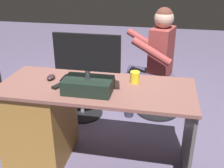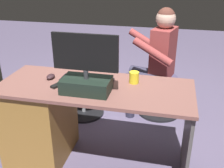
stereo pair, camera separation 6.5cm
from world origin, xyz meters
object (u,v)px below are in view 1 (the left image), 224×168
cup (135,77)px  person (155,54)px  desk (51,119)px  computer_mouse (51,77)px  monitor (88,76)px  teddy_bear (81,66)px  tv_remote (60,85)px  keyboard (88,80)px  visitor_chair (158,93)px  office_chair_teddy (82,93)px

cup → person: (-0.11, -0.84, -0.07)m
desk → computer_mouse: size_ratio=15.68×
monitor → computer_mouse: bearing=-24.4°
computer_mouse → teddy_bear: computer_mouse is taller
cup → tv_remote: (0.55, 0.18, -0.04)m
monitor → teddy_bear: monitor is taller
desk → cup: size_ratio=16.46×
person → computer_mouse: bearing=49.2°
keyboard → visitor_chair: bearing=-121.1°
office_chair_teddy → person: bearing=-165.0°
desk → person: (-0.80, -0.97, 0.31)m
keyboard → tv_remote: size_ratio=2.80×
teddy_bear → person: 0.80m
teddy_bear → monitor: bearing=111.2°
monitor → visitor_chair: bearing=-114.4°
teddy_bear → office_chair_teddy: bearing=90.0°
office_chair_teddy → person: person is taller
desk → keyboard: 0.47m
visitor_chair → computer_mouse: bearing=47.4°
tv_remote → office_chair_teddy: tv_remote is taller
tv_remote → teddy_bear: size_ratio=0.50×
teddy_bear → person: (-0.77, -0.20, 0.13)m
computer_mouse → keyboard: bearing=-176.9°
tv_remote → person: bearing=-99.9°
teddy_bear → computer_mouse: bearing=88.5°
monitor → tv_remote: (0.24, -0.06, -0.12)m
visitor_chair → desk: bearing=48.8°
office_chair_teddy → teddy_bear: bearing=-90.0°
monitor → cup: bearing=-143.8°
keyboard → teddy_bear: keyboard is taller
monitor → cup: 0.40m
person → monitor: bearing=68.3°
monitor → keyboard: 0.22m
desk → visitor_chair: 1.32m
visitor_chair → person: size_ratio=0.42×
desk → cup: cup is taller
computer_mouse → office_chair_teddy: bearing=-91.5°
keyboard → teddy_bear: (0.29, -0.70, -0.16)m
office_chair_teddy → visitor_chair: bearing=-165.0°
cup → monitor: bearing=36.2°
person → desk: bearing=50.6°
monitor → teddy_bear: bearing=-68.8°
keyboard → person: size_ratio=0.35×
cup → office_chair_teddy: 1.05m
computer_mouse → person: bearing=-130.8°
person → office_chair_teddy: bearing=15.0°
desk → visitor_chair: desk is taller
desk → visitor_chair: size_ratio=3.05×
teddy_bear → keyboard: bearing=112.2°
office_chair_teddy → desk: bearing=87.9°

